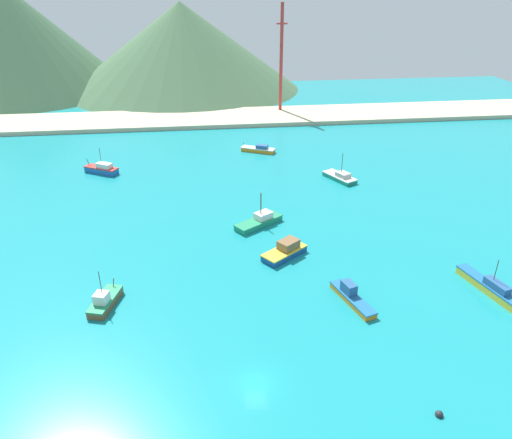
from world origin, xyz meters
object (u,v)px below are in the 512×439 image
object	(u,v)px
fishing_boat_3	(352,296)
buoy_0	(439,415)
fishing_boat_1	(490,287)
fishing_boat_0	(285,251)
fishing_boat_8	(340,177)
fishing_boat_5	(105,301)
radio_tower	(281,59)
fishing_boat_7	(102,169)
fishing_boat_9	(260,221)
fishing_boat_10	(259,149)

from	to	relation	value
fishing_boat_3	buoy_0	world-z (taller)	fishing_boat_3
fishing_boat_1	buoy_0	size ratio (longest dim) A/B	13.45
fishing_boat_0	fishing_boat_8	world-z (taller)	fishing_boat_8
fishing_boat_0	fishing_boat_5	world-z (taller)	fishing_boat_5
fishing_boat_0	radio_tower	size ratio (longest dim) A/B	0.24
fishing_boat_0	fishing_boat_1	xyz separation A→B (m)	(27.01, -13.41, -0.08)
fishing_boat_1	fishing_boat_5	xyz separation A→B (m)	(-53.73, 3.38, -0.00)
fishing_boat_3	fishing_boat_5	distance (m)	33.77
fishing_boat_5	fishing_boat_7	bearing A→B (deg)	99.22
fishing_boat_8	fishing_boat_9	size ratio (longest dim) A/B	0.93
fishing_boat_3	fishing_boat_5	xyz separation A→B (m)	(-33.63, 3.05, 0.08)
fishing_boat_9	radio_tower	world-z (taller)	radio_tower
buoy_0	fishing_boat_10	bearing A→B (deg)	95.09
fishing_boat_3	radio_tower	xyz separation A→B (m)	(7.63, 103.02, 16.34)
radio_tower	fishing_boat_3	bearing A→B (deg)	-94.24
fishing_boat_9	fishing_boat_1	bearing A→B (deg)	-39.56
fishing_boat_5	buoy_0	distance (m)	43.36
fishing_boat_9	radio_tower	size ratio (longest dim) A/B	0.28
fishing_boat_8	fishing_boat_10	distance (m)	26.19
fishing_boat_9	fishing_boat_3	bearing A→B (deg)	-68.34
buoy_0	radio_tower	size ratio (longest dim) A/B	0.02
fishing_boat_5	buoy_0	size ratio (longest dim) A/B	8.47
fishing_boat_9	fishing_boat_8	bearing A→B (deg)	43.29
radio_tower	fishing_boat_8	bearing A→B (deg)	-86.81
fishing_boat_8	fishing_boat_9	distance (m)	28.24
fishing_boat_9	buoy_0	bearing A→B (deg)	-74.00
fishing_boat_5	radio_tower	world-z (taller)	radio_tower
fishing_boat_3	buoy_0	bearing A→B (deg)	-81.30
fishing_boat_10	buoy_0	distance (m)	85.11
fishing_boat_8	radio_tower	world-z (taller)	radio_tower
fishing_boat_7	fishing_boat_1	bearing A→B (deg)	-41.34
fishing_boat_7	fishing_boat_8	world-z (taller)	fishing_boat_8
fishing_boat_9	fishing_boat_10	xyz separation A→B (m)	(5.13, 40.52, -0.10)
fishing_boat_0	radio_tower	xyz separation A→B (m)	(14.54, 89.94, 16.17)
radio_tower	fishing_boat_1	bearing A→B (deg)	-83.12
fishing_boat_10	radio_tower	bearing A→B (deg)	72.43
fishing_boat_0	fishing_boat_9	size ratio (longest dim) A/B	0.86
fishing_boat_9	radio_tower	distance (m)	82.30
fishing_boat_1	fishing_boat_8	distance (m)	44.85
fishing_boat_0	buoy_0	world-z (taller)	fishing_boat_0
fishing_boat_3	fishing_boat_8	world-z (taller)	fishing_boat_8
buoy_0	radio_tower	world-z (taller)	radio_tower
fishing_boat_5	fishing_boat_7	size ratio (longest dim) A/B	0.86
fishing_boat_5	fishing_boat_8	distance (m)	60.24
fishing_boat_1	fishing_boat_8	world-z (taller)	fishing_boat_8
fishing_boat_0	fishing_boat_3	bearing A→B (deg)	-62.14
fishing_boat_3	fishing_boat_9	world-z (taller)	fishing_boat_9
fishing_boat_0	radio_tower	world-z (taller)	radio_tower
fishing_boat_7	fishing_boat_0	bearing A→B (deg)	-49.61
fishing_boat_5	fishing_boat_8	bearing A→B (deg)	42.28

